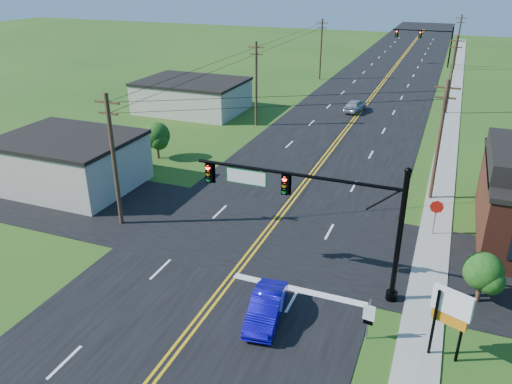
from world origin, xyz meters
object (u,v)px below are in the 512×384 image
at_px(signal_mast_main, 313,205).
at_px(blue_car, 266,308).
at_px(signal_mast_far, 425,39).
at_px(route_sign, 369,316).
at_px(stop_sign, 436,210).

bearing_deg(signal_mast_main, blue_car, -105.52).
relative_size(signal_mast_far, route_sign, 4.97).
distance_m(signal_mast_main, route_sign, 6.22).
distance_m(signal_mast_main, signal_mast_far, 72.00).
bearing_deg(route_sign, stop_sign, 86.28).
bearing_deg(route_sign, blue_car, -167.95).
xyz_separation_m(signal_mast_far, route_sign, (3.69, -75.51, -3.26)).
bearing_deg(blue_car, signal_mast_main, 66.78).
distance_m(signal_mast_main, blue_car, 5.76).
relative_size(blue_car, route_sign, 1.89).
bearing_deg(stop_sign, signal_mast_far, 91.44).
bearing_deg(signal_mast_far, stop_sign, -84.71).
distance_m(signal_mast_far, stop_sign, 64.19).
bearing_deg(signal_mast_far, route_sign, -87.20).
bearing_deg(stop_sign, route_sign, -104.64).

